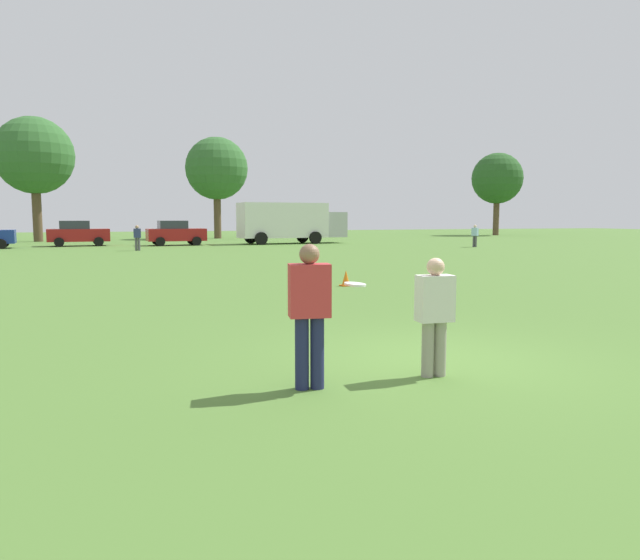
% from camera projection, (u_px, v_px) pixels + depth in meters
% --- Properties ---
extents(ground_plane, '(164.33, 164.33, 0.00)m').
position_uv_depth(ground_plane, '(426.00, 359.00, 8.56)').
color(ground_plane, '#517A33').
extents(player_thrower, '(0.52, 0.35, 1.75)m').
position_uv_depth(player_thrower, '(309.00, 308.00, 6.97)').
color(player_thrower, '#1E234C').
rests_on(player_thrower, ground).
extents(player_defender, '(0.47, 0.29, 1.55)m').
position_uv_depth(player_defender, '(435.00, 311.00, 7.54)').
color(player_defender, gray).
rests_on(player_defender, ground).
extents(frisbee, '(0.27, 0.27, 0.06)m').
position_uv_depth(frisbee, '(355.00, 284.00, 7.14)').
color(frisbee, white).
extents(traffic_cone, '(0.32, 0.32, 0.48)m').
position_uv_depth(traffic_cone, '(346.00, 278.00, 17.63)').
color(traffic_cone, '#D8590C').
rests_on(traffic_cone, ground).
extents(parked_car_center, '(4.33, 2.46, 1.82)m').
position_uv_depth(parked_car_center, '(78.00, 233.00, 42.24)').
color(parked_car_center, maroon).
rests_on(parked_car_center, ground).
extents(parked_car_mid_right, '(4.33, 2.46, 1.82)m').
position_uv_depth(parked_car_mid_right, '(175.00, 233.00, 43.24)').
color(parked_car_mid_right, maroon).
rests_on(parked_car_mid_right, ground).
extents(box_truck, '(8.66, 3.43, 3.18)m').
position_uv_depth(box_truck, '(290.00, 221.00, 46.13)').
color(box_truck, white).
rests_on(box_truck, ground).
extents(bystander_far_jogger, '(0.39, 0.49, 1.55)m').
position_uv_depth(bystander_far_jogger, '(475.00, 234.00, 40.75)').
color(bystander_far_jogger, '#4C4C51').
rests_on(bystander_far_jogger, ground).
extents(bystander_field_marshal, '(0.45, 0.27, 1.58)m').
position_uv_depth(bystander_field_marshal, '(137.00, 236.00, 36.31)').
color(bystander_field_marshal, '#4C4C51').
rests_on(bystander_field_marshal, ground).
extents(tree_center_elm, '(6.44, 6.44, 10.47)m').
position_uv_depth(tree_center_elm, '(34.00, 156.00, 49.21)').
color(tree_center_elm, brown).
rests_on(tree_center_elm, ground).
extents(tree_east_birch, '(6.04, 6.04, 9.81)m').
position_uv_depth(tree_east_birch, '(217.00, 169.00, 56.90)').
color(tree_east_birch, brown).
rests_on(tree_east_birch, ground).
extents(tree_east_oak, '(5.80, 5.80, 9.43)m').
position_uv_depth(tree_east_oak, '(497.00, 179.00, 67.32)').
color(tree_east_oak, brown).
rests_on(tree_east_oak, ground).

